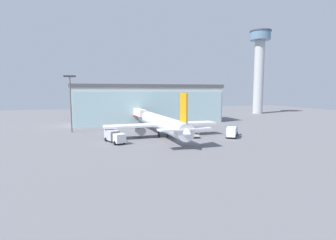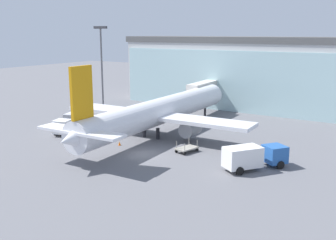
# 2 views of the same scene
# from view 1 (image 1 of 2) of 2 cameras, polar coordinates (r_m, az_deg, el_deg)

# --- Properties ---
(ground) EXTENTS (240.00, 240.00, 0.00)m
(ground) POSITION_cam_1_polar(r_m,az_deg,el_deg) (61.10, 3.91, -4.64)
(ground) COLOR slate
(terminal_building) EXTENTS (53.77, 14.46, 13.88)m
(terminal_building) POSITION_cam_1_polar(r_m,az_deg,el_deg) (95.72, -4.20, 3.56)
(terminal_building) COLOR #BCBCBC
(terminal_building) RESTS_ON ground
(jet_bridge) EXTENTS (2.93, 12.82, 5.78)m
(jet_bridge) POSITION_cam_1_polar(r_m,az_deg,el_deg) (85.71, -6.42, 1.50)
(jet_bridge) COLOR beige
(jet_bridge) RESTS_ON ground
(control_tower) EXTENTS (10.44, 10.44, 41.28)m
(control_tower) POSITION_cam_1_polar(r_m,az_deg,el_deg) (142.53, 19.26, 11.66)
(control_tower) COLOR #B4B4B4
(control_tower) RESTS_ON ground
(apron_light_mast) EXTENTS (3.20, 0.40, 15.89)m
(apron_light_mast) POSITION_cam_1_polar(r_m,az_deg,el_deg) (77.88, -20.45, 4.49)
(apron_light_mast) COLOR #59595E
(apron_light_mast) RESTS_ON ground
(airplane) EXTENTS (29.10, 39.46, 11.18)m
(airplane) POSITION_cam_1_polar(r_m,az_deg,el_deg) (67.67, -1.64, -0.60)
(airplane) COLOR silver
(airplane) RESTS_ON ground
(catering_truck) EXTENTS (4.29, 7.62, 2.65)m
(catering_truck) POSITION_cam_1_polar(r_m,az_deg,el_deg) (60.57, -11.62, -3.45)
(catering_truck) COLOR silver
(catering_truck) RESTS_ON ground
(fuel_truck) EXTENTS (6.06, 7.21, 2.65)m
(fuel_truck) POSITION_cam_1_polar(r_m,az_deg,el_deg) (68.35, 13.74, -2.38)
(fuel_truck) COLOR #2659A5
(fuel_truck) RESTS_ON ground
(baggage_cart) EXTENTS (2.26, 3.11, 1.50)m
(baggage_cart) POSITION_cam_1_polar(r_m,az_deg,el_deg) (65.71, 6.08, -3.43)
(baggage_cart) COLOR #9E998C
(baggage_cart) RESTS_ON ground
(safety_cone_nose) EXTENTS (0.36, 0.36, 0.55)m
(safety_cone_nose) POSITION_cam_1_polar(r_m,az_deg,el_deg) (60.72, -0.99, -4.43)
(safety_cone_nose) COLOR orange
(safety_cone_nose) RESTS_ON ground
(safety_cone_wingtip) EXTENTS (0.36, 0.36, 0.55)m
(safety_cone_wingtip) POSITION_cam_1_polar(r_m,az_deg,el_deg) (73.18, 8.14, -2.63)
(safety_cone_wingtip) COLOR orange
(safety_cone_wingtip) RESTS_ON ground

